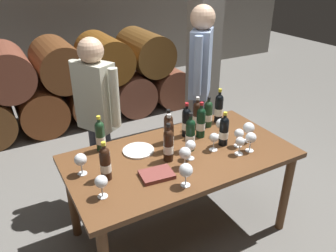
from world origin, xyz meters
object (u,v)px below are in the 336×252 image
Objects in this scene: wine_glass_2 at (251,138)px; wine_bottle_5 at (186,122)px; wine_glass_5 at (240,142)px; sommelier_presenting at (200,77)px; wine_bottle_9 at (201,122)px; wine_glass_6 at (214,138)px; wine_glass_4 at (239,134)px; wine_glass_7 at (185,153)px; wine_bottle_10 at (219,108)px; wine_glass_8 at (190,146)px; wine_glass_0 at (221,124)px; tasting_notebook at (157,175)px; wine_bottle_8 at (105,163)px; dining_table at (181,164)px; wine_bottle_2 at (168,128)px; wine_bottle_6 at (208,114)px; wine_bottle_7 at (197,115)px; wine_bottle_4 at (168,145)px; taster_seated_left at (97,111)px; wine_glass_1 at (249,128)px; wine_glass_3 at (101,182)px; wine_bottle_0 at (190,134)px; wine_glass_10 at (81,160)px; wine_glass_9 at (186,171)px; wine_bottle_3 at (224,131)px; wine_bottle_1 at (100,136)px; serving_plate at (138,151)px; wine_bottle_11 at (169,135)px.

wine_bottle_5 is at bearing 123.11° from wine_glass_2.
wine_glass_5 is 1.02m from sommelier_presenting.
wine_glass_6 is at bearing -99.00° from wine_bottle_9.
wine_glass_4 is 0.94× the size of wine_glass_7.
wine_glass_8 is (-0.55, -0.40, -0.03)m from wine_bottle_10.
wine_bottle_5 is 1.83× the size of wine_glass_0.
tasting_notebook is at bearing -170.20° from wine_glass_6.
wine_bottle_8 reaches higher than wine_glass_0.
sommelier_presenting is at bearing 48.29° from dining_table.
wine_glass_8 is (-0.43, 0.03, 0.00)m from wine_glass_4.
wine_bottle_9 reaches higher than wine_bottle_2.
wine_bottle_6 is 0.11m from wine_bottle_7.
wine_bottle_4 is 0.79m from taster_seated_left.
wine_glass_1 is at bearing -3.46° from wine_glass_6.
wine_glass_1 is 1.06× the size of wine_glass_3.
sommelier_presenting is (0.22, 0.86, 0.18)m from wine_glass_4.
wine_bottle_0 reaches higher than dining_table.
dining_table is 0.76m from wine_glass_10.
wine_bottle_0 is 0.34m from wine_glass_0.
wine_bottle_4 is 0.97× the size of wine_bottle_9.
tasting_notebook is at bearing 122.86° from wine_glass_9.
wine_bottle_5 reaches higher than wine_bottle_3.
wine_glass_7 is (-0.51, -0.45, -0.01)m from wine_bottle_6.
wine_glass_4 reaches higher than dining_table.
wine_bottle_10 is (1.17, 0.33, 0.01)m from wine_bottle_8.
wine_bottle_1 is 0.38m from wine_bottle_8.
wine_bottle_3 reaches higher than wine_glass_0.
wine_glass_2 is (0.14, -0.51, -0.02)m from wine_bottle_7.
serving_plate is at bearing -177.31° from wine_bottle_2.
wine_bottle_5 is 0.92m from wine_glass_10.
wine_glass_2 is at bearing -31.66° from wine_glass_6.
taster_seated_left is at bearing 142.39° from wine_glass_0.
wine_bottle_0 is at bearing -143.26° from wine_bottle_6.
wine_bottle_6 reaches higher than wine_glass_4.
wine_glass_6 is (0.84, -0.05, -0.02)m from wine_bottle_8.
wine_bottle_1 is at bearing 163.70° from wine_glass_0.
wine_bottle_6 is at bearing 36.74° from wine_bottle_0.
wine_bottle_2 is at bearing 170.70° from wine_bottle_9.
wine_glass_4 is (1.13, 0.08, -0.00)m from wine_glass_3.
wine_glass_7 is (-0.01, -0.25, -0.02)m from wine_bottle_11.
wine_bottle_11 is 1.97× the size of wine_glass_2.
wine_bottle_3 reaches higher than wine_glass_3.
wine_bottle_1 is 0.98× the size of wine_bottle_5.
sommelier_presenting reaches higher than wine_glass_5.
wine_bottle_9 reaches higher than wine_bottle_6.
wine_glass_0 is (0.14, -0.08, -0.02)m from wine_bottle_9.
wine_bottle_4 is at bearing -12.61° from wine_glass_10.
dining_table is 0.44m from wine_glass_9.
wine_glass_6 is at bearing -31.31° from wine_bottle_0.
serving_plate is (-0.26, 0.20, 0.10)m from dining_table.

